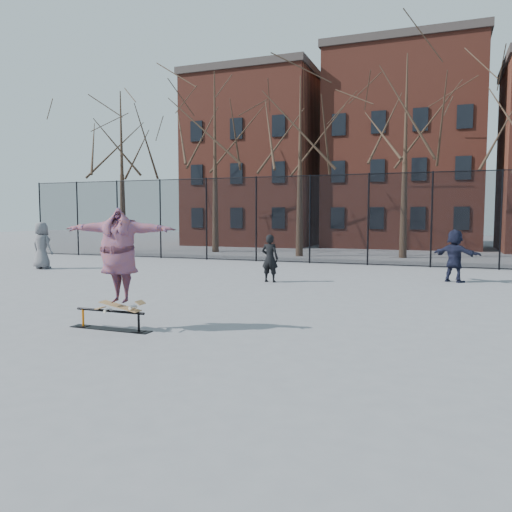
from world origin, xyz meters
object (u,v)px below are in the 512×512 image
at_px(skate_rail, 110,322).
at_px(bystander_black, 270,258).
at_px(bystander_navy, 455,256).
at_px(skateboard, 120,308).
at_px(skater, 119,258).
at_px(bystander_grey, 42,246).

bearing_deg(skate_rail, bystander_black, 85.18).
height_order(skate_rail, bystander_navy, bystander_navy).
distance_m(skate_rail, skateboard, 0.37).
xyz_separation_m(skateboard, bystander_black, (0.40, 7.50, 0.35)).
xyz_separation_m(skater, bystander_grey, (-9.60, 8.03, -0.42)).
xyz_separation_m(skater, bystander_black, (0.40, 7.50, -0.60)).
xyz_separation_m(skate_rail, skateboard, (0.23, 0.00, 0.28)).
height_order(skateboard, bystander_black, bystander_black).
distance_m(skateboard, bystander_grey, 12.53).
relative_size(skateboard, bystander_navy, 0.52).
height_order(bystander_black, bystander_navy, bystander_navy).
bearing_deg(bystander_black, skate_rail, 88.32).
height_order(skate_rail, skateboard, skateboard).
relative_size(skater, bystander_navy, 1.27).
height_order(skateboard, bystander_navy, bystander_navy).
relative_size(skateboard, bystander_grey, 0.47).
height_order(skater, bystander_navy, skater).
distance_m(skater, bystander_black, 7.54).
distance_m(skate_rail, bystander_grey, 12.37).
bearing_deg(skate_rail, bystander_grey, 139.40).
bearing_deg(bystander_grey, skate_rail, 144.82).
bearing_deg(skate_rail, skateboard, 0.00).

